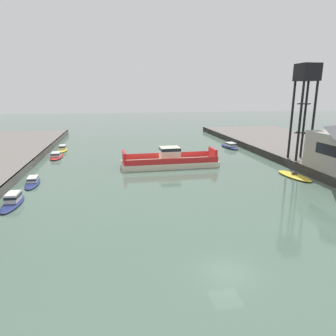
{
  "coord_description": "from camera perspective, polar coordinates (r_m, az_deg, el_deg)",
  "views": [
    {
      "loc": [
        -8.67,
        -20.79,
        14.45
      ],
      "look_at": [
        0.0,
        27.71,
        2.0
      ],
      "focal_mm": 32.26,
      "sensor_mm": 36.0,
      "label": 1
    }
  ],
  "objects": [
    {
      "name": "crane_tower",
      "position": [
        64.27,
        24.65,
        14.31
      ],
      "size": [
        3.62,
        3.62,
        18.11
      ],
      "color": "black",
      "rests_on": "quay_right"
    },
    {
      "name": "moored_boat_far_right",
      "position": [
        53.55,
        -24.22,
        -2.31
      ],
      "size": [
        2.59,
        7.37,
        1.09
      ],
      "color": "navy",
      "rests_on": "ground"
    },
    {
      "name": "moored_boat_near_right",
      "position": [
        44.98,
        -27.27,
        -5.42
      ],
      "size": [
        2.25,
        7.16,
        1.51
      ],
      "color": "navy",
      "rests_on": "ground"
    },
    {
      "name": "moored_boat_upstream_b",
      "position": [
        80.93,
        -19.3,
        3.48
      ],
      "size": [
        2.2,
        6.77,
        1.4
      ],
      "color": "yellow",
      "rests_on": "ground"
    },
    {
      "name": "chain_ferry",
      "position": [
        60.21,
        0.32,
        1.43
      ],
      "size": [
        19.13,
        6.34,
        3.88
      ],
      "color": "beige",
      "rests_on": "ground"
    },
    {
      "name": "moored_boat_mid_left",
      "position": [
        57.13,
        22.76,
        -1.35
      ],
      "size": [
        3.74,
        8.17,
        0.97
      ],
      "color": "yellow",
      "rests_on": "ground"
    },
    {
      "name": "moored_boat_near_left",
      "position": [
        82.08,
        11.63,
        4.13
      ],
      "size": [
        3.47,
        8.52,
        1.46
      ],
      "color": "navy",
      "rests_on": "ground"
    },
    {
      "name": "moored_boat_far_left",
      "position": [
        72.62,
        -20.35,
        2.21
      ],
      "size": [
        2.59,
        7.65,
        1.33
      ],
      "color": "red",
      "rests_on": "ground"
    },
    {
      "name": "ground_plane",
      "position": [
        26.76,
        11.09,
        -18.8
      ],
      "size": [
        400.0,
        400.0,
        0.0
      ],
      "primitive_type": "plane",
      "color": "#4C6656"
    }
  ]
}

